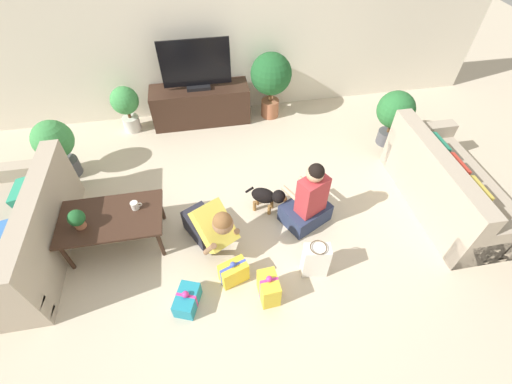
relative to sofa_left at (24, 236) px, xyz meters
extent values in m
plane|color=beige|center=(2.41, -0.15, -0.29)|extent=(16.00, 16.00, 0.00)
cube|color=silver|center=(2.41, 2.48, 1.01)|extent=(8.40, 0.06, 2.60)
cube|color=tan|center=(-0.06, 0.00, -0.09)|extent=(0.87, 1.82, 0.41)
cube|color=tan|center=(0.28, 0.00, 0.33)|extent=(0.20, 1.82, 0.42)
cube|color=tan|center=(-0.06, 0.83, 0.00)|extent=(0.87, 0.16, 0.59)
cube|color=#288E6B|center=(0.08, 0.29, 0.27)|extent=(0.18, 0.34, 0.32)
cube|color=#3366AD|center=(0.08, -0.29, 0.27)|extent=(0.18, 0.34, 0.32)
cube|color=tan|center=(4.87, -0.13, -0.09)|extent=(0.87, 1.82, 0.41)
cube|color=tan|center=(4.54, -0.13, 0.33)|extent=(0.20, 1.82, 0.42)
cube|color=tan|center=(4.87, -0.96, 0.00)|extent=(0.87, 0.16, 0.59)
cube|color=tan|center=(4.87, 0.70, 0.00)|extent=(0.87, 0.16, 0.59)
cube|color=#EACC4C|center=(4.74, -0.52, 0.27)|extent=(0.18, 0.34, 0.32)
cube|color=red|center=(4.74, -0.13, 0.27)|extent=(0.18, 0.34, 0.32)
cube|color=#288E6B|center=(4.74, 0.26, 0.27)|extent=(0.18, 0.34, 0.32)
cube|color=#382319|center=(0.93, -0.03, 0.14)|extent=(1.08, 0.64, 0.03)
cylinder|color=#382319|center=(0.46, -0.29, -0.08)|extent=(0.04, 0.04, 0.42)
cylinder|color=#382319|center=(1.41, -0.29, -0.08)|extent=(0.04, 0.04, 0.42)
cylinder|color=#382319|center=(0.46, 0.23, -0.08)|extent=(0.04, 0.04, 0.42)
cylinder|color=#382319|center=(1.41, 0.23, -0.08)|extent=(0.04, 0.04, 0.42)
cube|color=#382319|center=(2.02, 2.18, 0.00)|extent=(1.48, 0.47, 0.58)
cube|color=black|center=(2.02, 2.18, 0.31)|extent=(0.35, 0.20, 0.05)
cube|color=black|center=(2.02, 2.18, 0.68)|extent=(0.99, 0.03, 0.68)
cylinder|color=#4C4C51|center=(4.67, 1.13, -0.19)|extent=(0.27, 0.27, 0.20)
cylinder|color=brown|center=(4.67, 1.13, -0.01)|extent=(0.05, 0.05, 0.15)
sphere|color=#286B33|center=(4.67, 1.13, 0.28)|extent=(0.52, 0.52, 0.52)
cylinder|color=#4C4C51|center=(0.14, 1.26, -0.18)|extent=(0.32, 0.32, 0.22)
cylinder|color=brown|center=(0.14, 1.26, 0.00)|extent=(0.06, 0.06, 0.15)
sphere|color=#3D8E47|center=(0.14, 1.26, 0.29)|extent=(0.49, 0.49, 0.49)
cylinder|color=beige|center=(0.93, 2.13, -0.18)|extent=(0.25, 0.25, 0.22)
cylinder|color=brown|center=(0.93, 2.13, -0.01)|extent=(0.04, 0.04, 0.12)
sphere|color=#3D8E47|center=(0.93, 2.13, 0.23)|extent=(0.40, 0.40, 0.40)
cylinder|color=#A36042|center=(3.11, 2.13, -0.15)|extent=(0.28, 0.28, 0.28)
cylinder|color=brown|center=(3.11, 2.13, 0.08)|extent=(0.05, 0.05, 0.19)
sphere|color=#1E5628|center=(3.11, 2.13, 0.44)|extent=(0.62, 0.62, 0.62)
cube|color=#23232D|center=(1.87, -0.08, -0.15)|extent=(0.46, 0.52, 0.28)
cube|color=gold|center=(2.00, -0.33, 0.14)|extent=(0.52, 0.59, 0.46)
sphere|color=#8E6647|center=(2.09, -0.49, 0.36)|extent=(0.21, 0.21, 0.21)
sphere|color=brown|center=(2.09, -0.49, 0.40)|extent=(0.19, 0.19, 0.19)
cylinder|color=#8E6647|center=(1.93, -0.48, -0.04)|extent=(0.18, 0.26, 0.40)
cylinder|color=#8E6647|center=(2.18, -0.34, -0.04)|extent=(0.18, 0.26, 0.40)
cube|color=#283351|center=(3.08, -0.08, -0.17)|extent=(0.64, 0.59, 0.24)
cube|color=#AD3338|center=(3.11, -0.13, 0.19)|extent=(0.38, 0.32, 0.48)
sphere|color=tan|center=(3.10, -0.12, 0.52)|extent=(0.19, 0.19, 0.19)
sphere|color=black|center=(3.11, -0.13, 0.55)|extent=(0.18, 0.18, 0.18)
cylinder|color=tan|center=(3.13, 0.11, 0.12)|extent=(0.17, 0.26, 0.06)
cylinder|color=tan|center=(2.90, -0.01, 0.12)|extent=(0.17, 0.26, 0.06)
ellipsoid|color=black|center=(2.62, 0.17, -0.05)|extent=(0.34, 0.29, 0.19)
sphere|color=black|center=(2.79, 0.08, 0.00)|extent=(0.16, 0.16, 0.16)
sphere|color=olive|center=(2.84, 0.05, -0.02)|extent=(0.07, 0.07, 0.07)
cylinder|color=black|center=(2.47, 0.25, -0.01)|extent=(0.11, 0.08, 0.12)
cylinder|color=olive|center=(2.68, 0.08, -0.22)|extent=(0.04, 0.04, 0.15)
cylinder|color=olive|center=(2.73, 0.17, -0.22)|extent=(0.04, 0.04, 0.15)
cylinder|color=olive|center=(2.51, 0.17, -0.22)|extent=(0.04, 0.04, 0.15)
cylinder|color=olive|center=(2.56, 0.26, -0.22)|extent=(0.04, 0.04, 0.15)
cube|color=yellow|center=(2.14, -0.72, -0.16)|extent=(0.32, 0.25, 0.26)
cube|color=#3D51BC|center=(2.14, -0.72, -0.16)|extent=(0.28, 0.12, 0.26)
sphere|color=#3D51BC|center=(2.14, -0.72, -0.01)|extent=(0.06, 0.06, 0.06)
cube|color=teal|center=(1.65, -0.92, -0.20)|extent=(0.29, 0.36, 0.19)
cube|color=#CC3389|center=(1.65, -0.92, -0.20)|extent=(0.20, 0.10, 0.19)
sphere|color=#CC3389|center=(1.65, -0.92, -0.08)|extent=(0.07, 0.07, 0.07)
cube|color=yellow|center=(2.46, -0.97, -0.13)|extent=(0.19, 0.28, 0.31)
cube|color=#CC3389|center=(2.46, -0.97, -0.13)|extent=(0.18, 0.04, 0.32)
sphere|color=#CC3389|center=(2.46, -0.97, 0.05)|extent=(0.06, 0.06, 0.06)
cube|color=white|center=(2.98, -0.79, -0.07)|extent=(0.28, 0.18, 0.44)
torus|color=#4C3823|center=(2.98, -0.79, 0.16)|extent=(0.19, 0.19, 0.01)
cylinder|color=silver|center=(1.19, 0.05, 0.20)|extent=(0.08, 0.08, 0.09)
torus|color=silver|center=(1.25, 0.05, 0.20)|extent=(0.06, 0.01, 0.06)
cylinder|color=#A36042|center=(0.66, -0.10, 0.19)|extent=(0.11, 0.11, 0.07)
sphere|color=#1E5628|center=(0.66, -0.10, 0.29)|extent=(0.17, 0.17, 0.17)
camera|label=1|loc=(2.05, -2.52, 2.97)|focal=24.00mm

